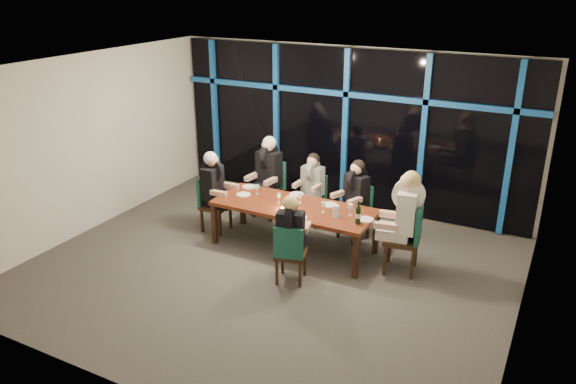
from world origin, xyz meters
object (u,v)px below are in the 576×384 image
object	(u,v)px
chair_end_right	(409,235)
diner_end_left	(214,180)
chair_far_left	(271,185)
dining_table	(294,209)
chair_near_mid	(290,251)
diner_far_right	(355,188)
diner_far_mid	(312,179)
diner_near_mid	(291,226)
diner_end_right	(405,207)
chair_far_mid	(314,196)
chair_end_left	(211,200)
diner_far_left	(268,166)
wine_bottle	(358,215)
water_pitcher	(336,211)
chair_far_right	(357,208)

from	to	relation	value
chair_end_right	diner_end_left	distance (m)	3.38
chair_far_left	diner_end_left	world-z (taller)	diner_end_left
chair_far_left	dining_table	bearing A→B (deg)	-39.67
chair_near_mid	diner_far_right	size ratio (longest dim) A/B	1.00
diner_far_mid	diner_near_mid	world-z (taller)	diner_near_mid
dining_table	chair_end_right	size ratio (longest dim) A/B	2.39
dining_table	chair_near_mid	xyz separation A→B (m)	(0.46, -1.02, -0.17)
diner_end_right	chair_far_mid	bearing A→B (deg)	-125.74
chair_end_left	diner_far_left	bearing A→B (deg)	-34.76
wine_bottle	water_pitcher	xyz separation A→B (m)	(-0.39, 0.09, -0.04)
chair_near_mid	diner_far_left	world-z (taller)	diner_far_left
chair_far_left	chair_end_left	xyz separation A→B (m)	(-0.60, -1.03, -0.04)
diner_far_mid	diner_far_right	bearing A→B (deg)	-11.44
chair_far_mid	chair_far_right	world-z (taller)	chair_far_right
chair_end_left	wine_bottle	size ratio (longest dim) A/B	2.71
dining_table	chair_far_mid	distance (m)	1.10
diner_far_left	diner_end_left	bearing A→B (deg)	-112.37
dining_table	diner_far_mid	bearing A→B (deg)	98.83
chair_far_mid	diner_near_mid	bearing A→B (deg)	-72.07
wine_bottle	diner_end_right	bearing A→B (deg)	23.43
diner_far_mid	diner_near_mid	bearing A→B (deg)	-71.41
chair_end_left	chair_near_mid	distance (m)	2.29
wine_bottle	chair_far_mid	bearing A→B (deg)	136.10
chair_far_right	diner_end_right	distance (m)	1.37
chair_near_mid	chair_far_mid	bearing A→B (deg)	-88.21
diner_end_left	chair_far_left	bearing A→B (deg)	-29.49
diner_far_left	chair_end_right	bearing A→B (deg)	-10.13
diner_end_left	wine_bottle	distance (m)	2.67
wine_bottle	diner_far_right	bearing A→B (deg)	113.65
chair_end_left	diner_near_mid	size ratio (longest dim) A/B	1.08
chair_far_right	chair_far_left	bearing A→B (deg)	-162.14
diner_far_mid	wine_bottle	bearing A→B (deg)	-40.45
diner_far_left	diner_end_left	world-z (taller)	diner_far_left
chair_far_right	chair_near_mid	xyz separation A→B (m)	(-0.30, -1.88, -0.01)
chair_far_right	chair_near_mid	distance (m)	1.91
diner_far_right	diner_end_left	bearing A→B (deg)	-137.41
dining_table	chair_far_left	distance (m)	1.43
diner_far_mid	chair_far_mid	bearing A→B (deg)	90.00
water_pitcher	chair_far_left	bearing A→B (deg)	144.26
chair_near_mid	diner_end_left	world-z (taller)	diner_end_left
dining_table	diner_far_mid	distance (m)	1.02
diner_far_left	diner_far_right	world-z (taller)	diner_far_left
chair_far_mid	diner_far_mid	bearing A→B (deg)	-90.00
water_pitcher	chair_near_mid	bearing A→B (deg)	-111.75
chair_far_mid	water_pitcher	size ratio (longest dim) A/B	4.82
diner_end_right	diner_near_mid	distance (m)	1.68
chair_far_right	chair_end_left	xyz separation A→B (m)	(-2.35, -0.88, 0.02)
chair_end_right	diner_end_left	world-z (taller)	diner_end_left
chair_end_left	diner_near_mid	xyz separation A→B (m)	(2.03, -0.93, 0.34)
chair_near_mid	diner_end_right	bearing A→B (deg)	-154.25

